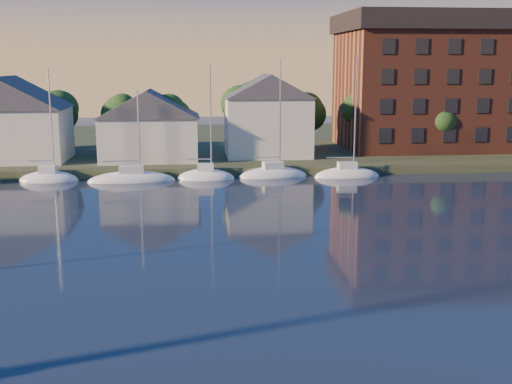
{
  "coord_description": "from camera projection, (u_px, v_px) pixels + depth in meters",
  "views": [
    {
      "loc": [
        -1.22,
        -17.86,
        12.08
      ],
      "look_at": [
        2.84,
        22.0,
        3.99
      ],
      "focal_mm": 45.0,
      "sensor_mm": 36.0,
      "label": 1
    }
  ],
  "objects": [
    {
      "name": "shoreline_land",
      "position": [
        200.0,
        148.0,
        93.07
      ],
      "size": [
        160.0,
        50.0,
        2.0
      ],
      "primitive_type": "cube",
      "color": "#303921",
      "rests_on": "ground"
    },
    {
      "name": "wooden_dock",
      "position": [
        203.0,
        175.0,
        70.64
      ],
      "size": [
        120.0,
        3.0,
        1.0
      ],
      "primitive_type": "cube",
      "color": "brown",
      "rests_on": "ground"
    },
    {
      "name": "clubhouse_west",
      "position": [
        8.0,
        118.0,
        73.13
      ],
      "size": [
        13.65,
        9.45,
        9.64
      ],
      "color": "beige",
      "rests_on": "shoreline_land"
    },
    {
      "name": "clubhouse_centre",
      "position": [
        149.0,
        124.0,
        73.9
      ],
      "size": [
        11.55,
        8.4,
        8.08
      ],
      "color": "beige",
      "rests_on": "shoreline_land"
    },
    {
      "name": "clubhouse_east",
      "position": [
        268.0,
        114.0,
        77.07
      ],
      "size": [
        10.5,
        8.4,
        9.8
      ],
      "color": "beige",
      "rests_on": "shoreline_land"
    },
    {
      "name": "condo_block",
      "position": [
        457.0,
        80.0,
        84.71
      ],
      "size": [
        31.0,
        17.0,
        17.4
      ],
      "color": "brown",
      "rests_on": "shoreline_land"
    },
    {
      "name": "tree_line",
      "position": [
        216.0,
        103.0,
        80.15
      ],
      "size": [
        93.4,
        5.4,
        8.9
      ],
      "color": "#372319",
      "rests_on": "shoreline_land"
    },
    {
      "name": "moored_fleet",
      "position": [
        88.0,
        180.0,
        66.5
      ],
      "size": [
        63.5,
        2.4,
        12.05
      ],
      "color": "white",
      "rests_on": "ground"
    }
  ]
}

